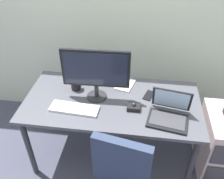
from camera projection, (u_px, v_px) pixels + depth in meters
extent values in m
plane|color=#414354|center=(112.00, 153.00, 2.58)|extent=(8.00, 8.00, 0.00)
cube|color=#484952|center=(112.00, 102.00, 2.14)|extent=(1.54, 0.76, 0.03)
cylinder|color=#2D2D33|center=(29.00, 148.00, 2.19)|extent=(0.05, 0.05, 0.70)
cylinder|color=#2D2D33|center=(191.00, 167.00, 2.04)|extent=(0.05, 0.05, 0.70)
cylinder|color=#2D2D33|center=(52.00, 103.00, 2.69)|extent=(0.05, 0.05, 0.70)
cylinder|color=#2D2D33|center=(183.00, 115.00, 2.54)|extent=(0.05, 0.05, 0.70)
cube|color=beige|center=(224.00, 143.00, 2.28)|extent=(0.42, 0.52, 0.64)
cube|color=#2B354F|center=(121.00, 163.00, 1.62)|extent=(0.40, 0.14, 0.42)
cylinder|color=#262628|center=(97.00, 96.00, 2.17)|extent=(0.18, 0.18, 0.01)
cylinder|color=#262628|center=(97.00, 91.00, 2.13)|extent=(0.04, 0.04, 0.11)
cube|color=black|center=(96.00, 69.00, 2.00)|extent=(0.57, 0.04, 0.34)
cube|color=#1E2333|center=(95.00, 70.00, 1.99)|extent=(0.53, 0.02, 0.30)
cube|color=silver|center=(74.00, 109.00, 2.03)|extent=(0.42, 0.16, 0.02)
cube|color=white|center=(74.00, 107.00, 2.02)|extent=(0.39, 0.14, 0.01)
cube|color=black|center=(167.00, 121.00, 1.92)|extent=(0.34, 0.27, 0.02)
cube|color=#38383D|center=(168.00, 120.00, 1.91)|extent=(0.30, 0.21, 0.00)
cube|color=black|center=(172.00, 99.00, 1.95)|extent=(0.32, 0.12, 0.22)
cube|color=silver|center=(172.00, 99.00, 1.95)|extent=(0.28, 0.10, 0.19)
cube|color=black|center=(134.00, 107.00, 2.03)|extent=(0.11, 0.09, 0.04)
sphere|color=#232328|center=(134.00, 105.00, 2.02)|extent=(0.04, 0.04, 0.04)
cylinder|color=black|center=(75.00, 84.00, 2.23)|extent=(0.08, 0.08, 0.11)
torus|color=black|center=(80.00, 85.00, 2.23)|extent=(0.01, 0.07, 0.07)
cube|color=white|center=(125.00, 85.00, 2.31)|extent=(0.19, 0.24, 0.01)
cube|color=black|center=(149.00, 95.00, 2.18)|extent=(0.11, 0.16, 0.01)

